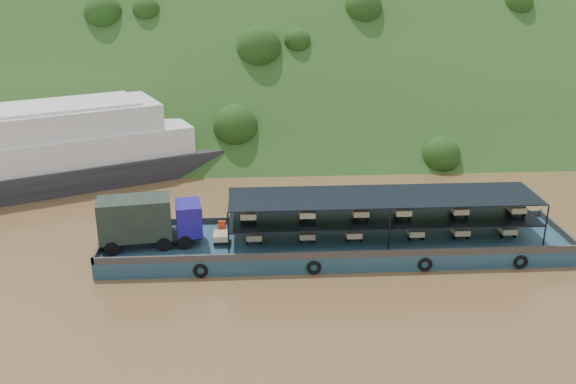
{
  "coord_description": "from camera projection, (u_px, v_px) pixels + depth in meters",
  "views": [
    {
      "loc": [
        -4.91,
        -45.97,
        21.31
      ],
      "look_at": [
        -2.0,
        3.0,
        3.2
      ],
      "focal_mm": 40.0,
      "sensor_mm": 36.0,
      "label": 1
    }
  ],
  "objects": [
    {
      "name": "hillside",
      "position": [
        288.0,
        128.0,
        84.42
      ],
      "size": [
        140.0,
        39.6,
        39.6
      ],
      "primitive_type": "cube",
      "rotation": [
        0.79,
        0.0,
        0.0
      ],
      "color": "#1D3814",
      "rests_on": "ground"
    },
    {
      "name": "passenger_ferry",
      "position": [
        18.0,
        154.0,
        61.67
      ],
      "size": [
        39.28,
        24.93,
        7.85
      ],
      "rotation": [
        0.0,
        0.0,
        0.43
      ],
      "color": "black",
      "rests_on": "ground"
    },
    {
      "name": "cargo_barge",
      "position": [
        314.0,
        238.0,
        48.42
      ],
      "size": [
        35.04,
        7.18,
        4.96
      ],
      "color": "#133343",
      "rests_on": "ground"
    },
    {
      "name": "ground",
      "position": [
        315.0,
        242.0,
        50.7
      ],
      "size": [
        160.0,
        160.0,
        0.0
      ],
      "primitive_type": "plane",
      "color": "brown",
      "rests_on": "ground"
    }
  ]
}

